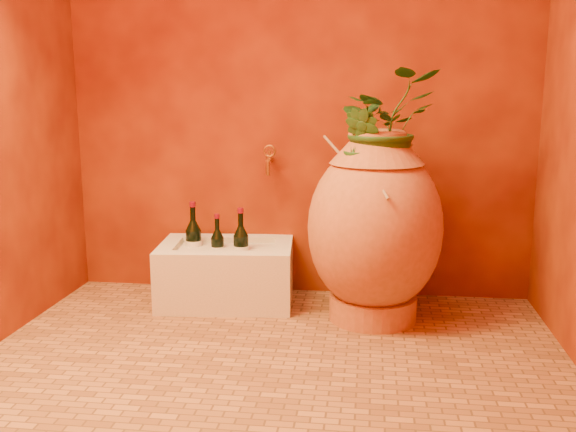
# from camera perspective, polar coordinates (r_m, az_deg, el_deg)

# --- Properties ---
(floor) EXTENTS (2.50, 2.50, 0.00)m
(floor) POSITION_cam_1_polar(r_m,az_deg,el_deg) (2.73, -1.52, -13.05)
(floor) COLOR #995F32
(floor) RESTS_ON ground
(wall_back) EXTENTS (2.50, 0.02, 2.50)m
(wall_back) POSITION_cam_1_polar(r_m,az_deg,el_deg) (3.48, 0.99, 13.40)
(wall_back) COLOR #511104
(wall_back) RESTS_ON ground
(amphora) EXTENTS (0.75, 0.75, 0.93)m
(amphora) POSITION_cam_1_polar(r_m,az_deg,el_deg) (3.12, 7.72, -1.01)
(amphora) COLOR #B46132
(amphora) RESTS_ON floor
(stone_basin) EXTENTS (0.73, 0.53, 0.32)m
(stone_basin) POSITION_cam_1_polar(r_m,az_deg,el_deg) (3.43, -5.49, -5.17)
(stone_basin) COLOR beige
(stone_basin) RESTS_ON floor
(wine_bottle_a) EXTENTS (0.08, 0.08, 0.34)m
(wine_bottle_a) POSITION_cam_1_polar(r_m,az_deg,el_deg) (3.37, -4.19, -2.91)
(wine_bottle_a) COLOR black
(wine_bottle_a) RESTS_ON stone_basin
(wine_bottle_b) EXTENTS (0.07, 0.07, 0.29)m
(wine_bottle_b) POSITION_cam_1_polar(r_m,az_deg,el_deg) (3.44, -6.27, -2.92)
(wine_bottle_b) COLOR black
(wine_bottle_b) RESTS_ON stone_basin
(wine_bottle_c) EXTENTS (0.09, 0.09, 0.35)m
(wine_bottle_c) POSITION_cam_1_polar(r_m,az_deg,el_deg) (3.48, -8.38, -2.42)
(wine_bottle_c) COLOR black
(wine_bottle_c) RESTS_ON stone_basin
(wall_tap) EXTENTS (0.07, 0.14, 0.16)m
(wall_tap) POSITION_cam_1_polar(r_m,az_deg,el_deg) (3.44, -1.68, 5.14)
(wall_tap) COLOR #A27125
(wall_tap) RESTS_ON wall_back
(plant_main) EXTENTS (0.61, 0.59, 0.52)m
(plant_main) POSITION_cam_1_polar(r_m,az_deg,el_deg) (3.08, 8.51, 7.97)
(plant_main) COLOR #1D4418
(plant_main) RESTS_ON amphora
(plant_side) EXTENTS (0.24, 0.25, 0.35)m
(plant_side) POSITION_cam_1_polar(r_m,az_deg,el_deg) (2.97, 6.63, 6.16)
(plant_side) COLOR #1D4418
(plant_side) RESTS_ON amphora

